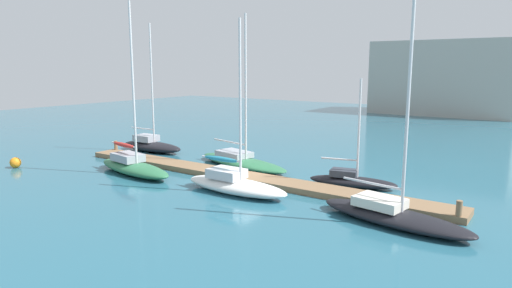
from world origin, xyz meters
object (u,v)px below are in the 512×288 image
sailboat_0 (151,145)px  sailboat_5 (392,213)px  sailboat_3 (235,183)px  mooring_buoy_orange (15,163)px  sailboat_2 (241,160)px  harbor_building_distant (445,78)px  sailboat_4 (352,180)px  sailboat_1 (133,165)px

sailboat_0 → sailboat_5: (22.66, -5.86, -0.06)m
sailboat_3 → mooring_buoy_orange: size_ratio=12.83×
sailboat_2 → harbor_building_distant: bearing=97.4°
sailboat_3 → sailboat_4: sailboat_3 is taller
mooring_buoy_orange → sailboat_0: bearing=72.0°
sailboat_3 → sailboat_4: 7.12m
sailboat_0 → harbor_building_distant: 48.74m
sailboat_2 → sailboat_3: 6.82m
sailboat_1 → sailboat_3: size_ratio=1.16×
harbor_building_distant → mooring_buoy_orange: bearing=-106.6°
sailboat_4 → harbor_building_distant: bearing=83.6°
sailboat_1 → sailboat_2: 7.57m
sailboat_2 → sailboat_4: size_ratio=1.65×
mooring_buoy_orange → sailboat_4: bearing=22.3°
sailboat_1 → mooring_buoy_orange: (-8.37, -3.63, -0.21)m
sailboat_0 → harbor_building_distant: size_ratio=0.53×
harbor_building_distant → sailboat_4: bearing=-84.0°
sailboat_1 → harbor_building_distant: bearing=89.5°
sailboat_5 → harbor_building_distant: (-9.05, 52.40, 4.95)m
sailboat_0 → sailboat_2: (9.83, -0.28, -0.12)m
sailboat_0 → sailboat_2: sailboat_2 is taller
mooring_buoy_orange → harbor_building_distant: 59.09m
sailboat_2 → sailboat_3: (3.77, -5.68, 0.11)m
sailboat_3 → mooring_buoy_orange: sailboat_3 is taller
mooring_buoy_orange → sailboat_1: bearing=23.4°
sailboat_1 → sailboat_5: bearing=9.9°
sailboat_1 → sailboat_3: bearing=10.5°
sailboat_3 → sailboat_2: bearing=123.4°
sailboat_0 → sailboat_3: (13.60, -5.96, -0.00)m
sailboat_0 → sailboat_1: 8.10m
sailboat_1 → sailboat_2: size_ratio=1.05×
sailboat_3 → sailboat_5: sailboat_5 is taller
harbor_building_distant → sailboat_1: bearing=-99.1°
sailboat_3 → mooring_buoy_orange: (-16.81, -3.91, -0.20)m
sailboat_0 → sailboat_4: 18.63m
sailboat_3 → sailboat_4: (5.01, 5.05, -0.14)m
sailboat_0 → sailboat_4: bearing=-4.7°
sailboat_2 → harbor_building_distant: size_ratio=0.53×
sailboat_0 → mooring_buoy_orange: size_ratio=14.08×
sailboat_4 → sailboat_1: bearing=-170.8°
sailboat_0 → harbor_building_distant: harbor_building_distant is taller
harbor_building_distant → sailboat_5: bearing=-80.2°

